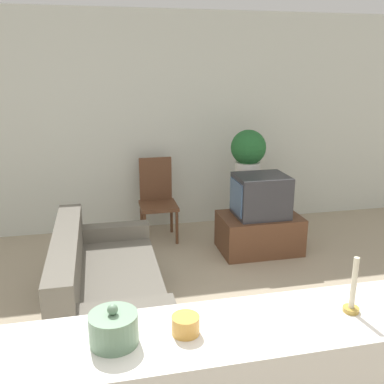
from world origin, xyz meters
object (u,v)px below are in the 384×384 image
object	(u,v)px
couch	(104,290)
potted_plant	(248,150)
wooden_chair	(157,196)
decorative_bowl	(114,328)
television	(260,196)

from	to	relation	value
couch	potted_plant	bearing A→B (deg)	39.80
couch	wooden_chair	size ratio (longest dim) A/B	1.68
wooden_chair	decorative_bowl	size ratio (longest dim) A/B	5.18
couch	potted_plant	xyz separation A→B (m)	(1.74, 1.45, 0.83)
wooden_chair	decorative_bowl	world-z (taller)	decorative_bowl
couch	wooden_chair	distance (m)	1.87
television	potted_plant	bearing A→B (deg)	92.34
wooden_chair	potted_plant	distance (m)	1.23
potted_plant	decorative_bowl	world-z (taller)	potted_plant
couch	potted_plant	distance (m)	2.41
television	potted_plant	size ratio (longest dim) A/B	1.14
decorative_bowl	couch	bearing A→B (deg)	91.36
couch	television	distance (m)	2.08
potted_plant	couch	bearing A→B (deg)	-140.20
couch	decorative_bowl	xyz separation A→B (m)	(0.04, -1.79, 0.81)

